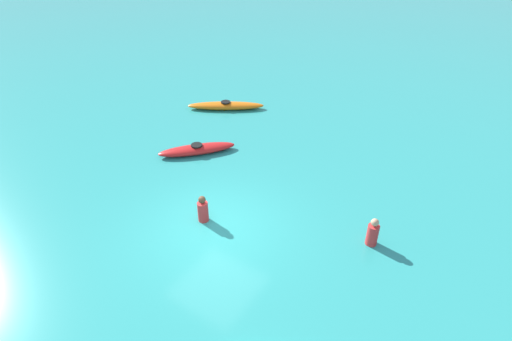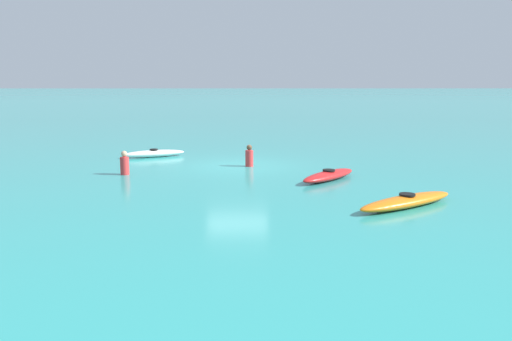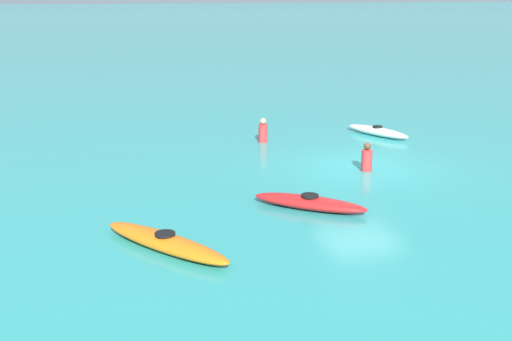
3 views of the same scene
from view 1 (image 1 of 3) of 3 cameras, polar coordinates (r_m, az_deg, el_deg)
ground_plane at (r=12.09m, az=-5.95°, el=-8.12°), size 600.00×600.00×0.00m
kayak_orange at (r=19.15m, az=-4.28°, el=9.10°), size 2.53×3.32×0.37m
kayak_red at (r=15.65m, az=-8.32°, el=2.97°), size 2.65×2.45×0.37m
person_near_shore at (r=11.75m, az=16.12°, el=-8.47°), size 0.40×0.40×0.88m
person_by_kayaks at (r=12.17m, az=-7.49°, el=-5.53°), size 0.44×0.44×0.88m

